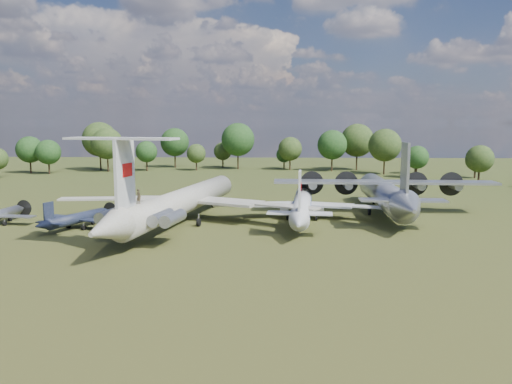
# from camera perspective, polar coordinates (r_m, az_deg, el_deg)

# --- Properties ---
(ground) EXTENTS (300.00, 300.00, 0.00)m
(ground) POSITION_cam_1_polar(r_m,az_deg,el_deg) (81.00, -8.70, -3.32)
(ground) COLOR #224115
(ground) RESTS_ON ground
(il62_airliner) EXTENTS (52.68, 62.83, 5.46)m
(il62_airliner) POSITION_cam_1_polar(r_m,az_deg,el_deg) (79.13, -8.25, -1.56)
(il62_airliner) COLOR beige
(il62_airliner) RESTS_ON ground
(tu104_jet) EXTENTS (32.54, 41.53, 3.93)m
(tu104_jet) POSITION_cam_1_polar(r_m,az_deg,el_deg) (81.50, 5.29, -1.79)
(tu104_jet) COLOR silver
(tu104_jet) RESTS_ON ground
(an12_transport) EXTENTS (39.18, 43.56, 5.61)m
(an12_transport) POSITION_cam_1_polar(r_m,az_deg,el_deg) (88.69, 14.48, -0.67)
(an12_transport) COLOR #97999E
(an12_transport) RESTS_ON ground
(small_prop_west) EXTENTS (17.30, 19.59, 2.38)m
(small_prop_west) POSITION_cam_1_polar(r_m,az_deg,el_deg) (78.82, -19.74, -3.12)
(small_prop_west) COLOR black
(small_prop_west) RESTS_ON ground
(person_on_il62) EXTENTS (0.83, 0.75, 1.91)m
(person_on_il62) POSITION_cam_1_polar(r_m,az_deg,el_deg) (64.78, -13.27, -0.48)
(person_on_il62) COLOR olive
(person_on_il62) RESTS_ON il62_airliner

